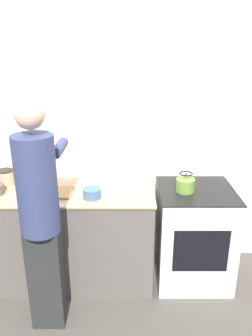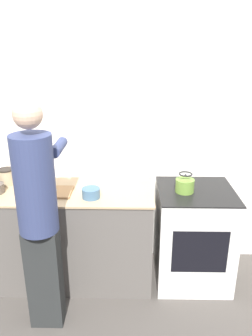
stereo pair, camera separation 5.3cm
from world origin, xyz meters
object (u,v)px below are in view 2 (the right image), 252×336
(oven, at_px, (193,235))
(person, at_px, (38,212))
(canister_jar, at_px, (7,177))
(cutting_board, at_px, (50,192))
(knife, at_px, (45,190))
(kettle, at_px, (185,184))

(oven, distance_m, person, 1.47)
(oven, distance_m, canister_jar, 1.80)
(canister_jar, bearing_deg, person, -54.84)
(cutting_board, distance_m, knife, 0.05)
(oven, bearing_deg, canister_jar, 176.53)
(cutting_board, relative_size, kettle, 2.18)
(person, distance_m, knife, 0.52)
(person, relative_size, knife, 9.36)
(knife, bearing_deg, canister_jar, 158.57)
(person, height_order, canister_jar, person)
(canister_jar, bearing_deg, cutting_board, -22.06)
(person, xyz_separation_m, knife, (-0.08, 0.51, -0.06))
(oven, distance_m, knife, 1.41)
(cutting_board, distance_m, canister_jar, 0.48)
(person, bearing_deg, oven, 24.64)
(cutting_board, relative_size, knife, 1.96)
(person, distance_m, kettle, 1.25)
(kettle, bearing_deg, knife, -178.33)
(oven, bearing_deg, knife, -177.18)
(person, bearing_deg, kettle, 25.54)
(person, bearing_deg, cutting_board, 94.27)
(oven, xyz_separation_m, kettle, (-0.11, -0.03, 0.53))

